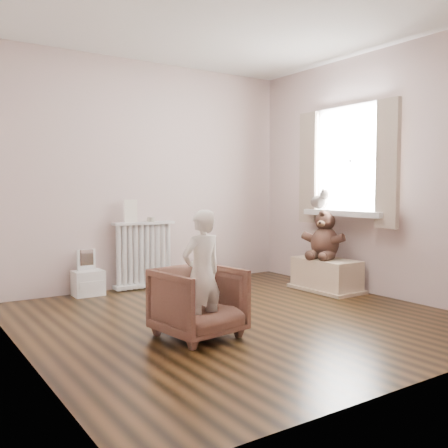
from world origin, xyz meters
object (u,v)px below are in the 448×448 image
teddy_bear (325,231)px  toy_bench (326,273)px  plush_cat (319,201)px  radiator (144,254)px  armchair (199,302)px  child (202,273)px  toy_vanity (88,270)px

teddy_bear → toy_bench: bearing=-130.8°
toy_bench → plush_cat: 0.86m
radiator → plush_cat: size_ratio=2.73×
armchair → toy_bench: 2.23m
toy_bench → teddy_bear: bearing=69.7°
plush_cat → radiator: bearing=150.2°
child → plush_cat: size_ratio=3.44×
toy_vanity → child: child is taller
armchair → plush_cat: 2.56m
toy_vanity → teddy_bear: (2.33, -1.17, 0.40)m
radiator → armchair: size_ratio=1.28×
radiator → child: bearing=-102.7°
radiator → toy_bench: size_ratio=1.01×
toy_vanity → plush_cat: bearing=-21.1°
child → teddy_bear: child is taller
toy_vanity → armchair: bearing=-83.8°
armchair → child: bearing=-97.6°
toy_bench → teddy_bear: size_ratio=1.39×
toy_vanity → armchair: size_ratio=0.83×
toy_vanity → toy_bench: size_ratio=0.65×
radiator → child: 2.08m
toy_vanity → child: bearing=-83.9°
plush_cat → armchair: bearing=-157.1°
radiator → teddy_bear: (1.67, -1.20, 0.28)m
armchair → radiator: bearing=69.5°
toy_vanity → toy_bench: (2.32, -1.22, -0.08)m
radiator → toy_bench: radiator is taller
toy_vanity → toy_bench: 2.62m
radiator → toy_bench: 2.08m
toy_bench → plush_cat: size_ratio=2.69×
armchair → child: (0.00, -0.05, 0.23)m
child → toy_bench: size_ratio=1.28×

